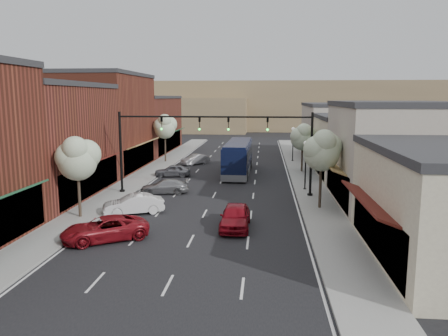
% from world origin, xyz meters
% --- Properties ---
extents(ground, '(160.00, 160.00, 0.00)m').
position_xyz_m(ground, '(0.00, 0.00, 0.00)').
color(ground, black).
rests_on(ground, ground).
extents(sidewalk_left, '(2.80, 73.00, 0.15)m').
position_xyz_m(sidewalk_left, '(-8.40, 18.50, 0.07)').
color(sidewalk_left, gray).
rests_on(sidewalk_left, ground).
extents(sidewalk_right, '(2.80, 73.00, 0.15)m').
position_xyz_m(sidewalk_right, '(8.40, 18.50, 0.07)').
color(sidewalk_right, gray).
rests_on(sidewalk_right, ground).
extents(curb_left, '(0.25, 73.00, 0.17)m').
position_xyz_m(curb_left, '(-7.00, 18.50, 0.07)').
color(curb_left, gray).
rests_on(curb_left, ground).
extents(curb_right, '(0.25, 73.00, 0.17)m').
position_xyz_m(curb_right, '(7.00, 18.50, 0.07)').
color(curb_right, gray).
rests_on(curb_right, ground).
extents(bldg_left_midnear, '(10.14, 14.10, 9.40)m').
position_xyz_m(bldg_left_midnear, '(-14.23, 6.00, 4.66)').
color(bldg_left_midnear, maroon).
rests_on(bldg_left_midnear, ground).
extents(bldg_left_midfar, '(10.14, 14.10, 10.90)m').
position_xyz_m(bldg_left_midfar, '(-14.24, 20.00, 5.40)').
color(bldg_left_midfar, maroon).
rests_on(bldg_left_midfar, ground).
extents(bldg_left_far, '(10.14, 18.10, 8.40)m').
position_xyz_m(bldg_left_far, '(-14.22, 36.00, 4.16)').
color(bldg_left_far, maroon).
rests_on(bldg_left_far, ground).
extents(bldg_right_midnear, '(9.14, 12.10, 7.90)m').
position_xyz_m(bldg_right_midnear, '(13.72, 6.00, 3.91)').
color(bldg_right_midnear, '#AEA395').
rests_on(bldg_right_midnear, ground).
extents(bldg_right_midfar, '(9.14, 12.10, 6.40)m').
position_xyz_m(bldg_right_midfar, '(13.70, 18.00, 3.17)').
color(bldg_right_midfar, beige).
rests_on(bldg_right_midfar, ground).
extents(bldg_right_far, '(9.14, 16.10, 7.40)m').
position_xyz_m(bldg_right_far, '(13.71, 32.00, 3.66)').
color(bldg_right_far, '#AEA395').
rests_on(bldg_right_far, ground).
extents(hill_far, '(120.00, 30.00, 12.00)m').
position_xyz_m(hill_far, '(0.00, 90.00, 6.00)').
color(hill_far, '#7A6647').
rests_on(hill_far, ground).
extents(hill_near, '(50.00, 20.00, 8.00)m').
position_xyz_m(hill_near, '(-25.00, 78.00, 4.00)').
color(hill_near, '#7A6647').
rests_on(hill_near, ground).
extents(signal_mast_right, '(8.22, 0.46, 7.00)m').
position_xyz_m(signal_mast_right, '(5.62, 8.00, 4.62)').
color(signal_mast_right, black).
rests_on(signal_mast_right, ground).
extents(signal_mast_left, '(8.22, 0.46, 7.00)m').
position_xyz_m(signal_mast_left, '(-5.62, 8.00, 4.62)').
color(signal_mast_left, black).
rests_on(signal_mast_left, ground).
extents(tree_right_near, '(2.85, 2.65, 5.95)m').
position_xyz_m(tree_right_near, '(8.35, 3.94, 4.45)').
color(tree_right_near, '#47382B').
rests_on(tree_right_near, ground).
extents(tree_right_far, '(2.85, 2.65, 5.43)m').
position_xyz_m(tree_right_far, '(8.35, 19.94, 3.99)').
color(tree_right_far, '#47382B').
rests_on(tree_right_far, ground).
extents(tree_left_near, '(2.85, 2.65, 5.69)m').
position_xyz_m(tree_left_near, '(-8.25, -0.06, 4.22)').
color(tree_left_near, '#47382B').
rests_on(tree_left_near, ground).
extents(tree_left_far, '(2.85, 2.65, 6.13)m').
position_xyz_m(tree_left_far, '(-8.25, 25.94, 4.60)').
color(tree_left_far, '#47382B').
rests_on(tree_left_far, ground).
extents(lamp_post_near, '(0.44, 0.44, 4.44)m').
position_xyz_m(lamp_post_near, '(7.80, 10.50, 3.01)').
color(lamp_post_near, black).
rests_on(lamp_post_near, ground).
extents(lamp_post_far, '(0.44, 0.44, 4.44)m').
position_xyz_m(lamp_post_far, '(7.80, 28.00, 3.01)').
color(lamp_post_far, black).
rests_on(lamp_post_far, ground).
extents(coach_bus, '(2.71, 11.41, 3.48)m').
position_xyz_m(coach_bus, '(1.39, 18.59, 1.82)').
color(coach_bus, black).
rests_on(coach_bus, ground).
extents(red_hatchback, '(1.83, 4.52, 1.54)m').
position_xyz_m(red_hatchback, '(2.40, -1.27, 0.77)').
color(red_hatchback, maroon).
rests_on(red_hatchback, ground).
extents(parked_car_a, '(5.40, 4.54, 1.37)m').
position_xyz_m(parked_car_a, '(-4.96, -4.31, 0.69)').
color(parked_car_a, maroon).
rests_on(parked_car_a, ground).
extents(parked_car_b, '(4.47, 3.03, 1.39)m').
position_xyz_m(parked_car_b, '(-5.03, 1.54, 0.70)').
color(parked_car_b, white).
rests_on(parked_car_b, ground).
extents(parked_car_c, '(4.38, 2.40, 1.20)m').
position_xyz_m(parked_car_c, '(-4.33, 8.24, 0.60)').
color(parked_car_c, gray).
rests_on(parked_car_c, ground).
extents(parked_car_d, '(3.91, 2.02, 1.27)m').
position_xyz_m(parked_car_d, '(-5.29, 16.19, 0.64)').
color(parked_car_d, '#595A61').
rests_on(parked_car_d, ground).
extents(parked_car_e, '(3.40, 3.78, 1.25)m').
position_xyz_m(parked_car_e, '(-4.27, 24.63, 0.62)').
color(parked_car_e, gray).
rests_on(parked_car_e, ground).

